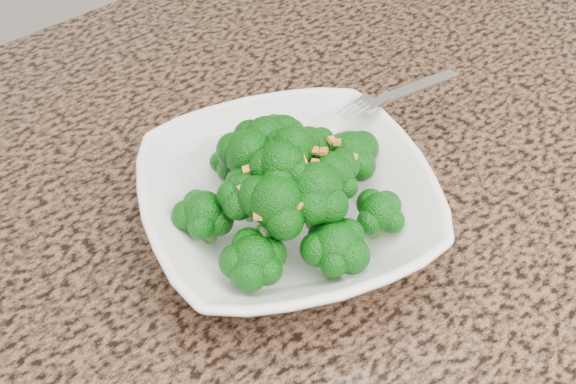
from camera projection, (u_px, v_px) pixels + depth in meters
granite_counter at (214, 378)px, 0.57m from camera, size 1.64×1.04×0.03m
bowl at (288, 207)px, 0.64m from camera, size 0.33×0.33×0.06m
broccoli_pile at (288, 149)px, 0.59m from camera, size 0.22×0.22×0.08m
garlic_topping at (288, 109)px, 0.56m from camera, size 0.13×0.13×0.01m
fork at (385, 98)px, 0.69m from camera, size 0.18×0.04×0.01m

